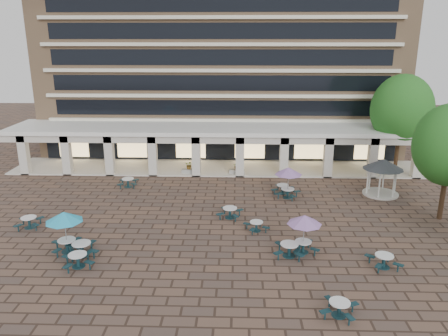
{
  "coord_description": "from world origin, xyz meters",
  "views": [
    {
      "loc": [
        1.89,
        -28.15,
        13.03
      ],
      "look_at": [
        0.88,
        3.0,
        3.64
      ],
      "focal_mm": 35.0,
      "sensor_mm": 36.0,
      "label": 1
    }
  ],
  "objects_px": {
    "picnic_table_2": "(339,307)",
    "picnic_table_3": "(384,260)",
    "gazebo": "(383,168)",
    "picnic_table_1": "(78,259)",
    "planter_right": "(237,170)",
    "planter_left": "(189,169)"
  },
  "relations": [
    {
      "from": "gazebo",
      "to": "planter_right",
      "type": "bearing_deg",
      "value": 156.91
    },
    {
      "from": "picnic_table_1",
      "to": "planter_left",
      "type": "relative_size",
      "value": 1.49
    },
    {
      "from": "picnic_table_2",
      "to": "picnic_table_3",
      "type": "xyz_separation_m",
      "value": [
        3.64,
        4.77,
        0.02
      ]
    },
    {
      "from": "gazebo",
      "to": "planter_right",
      "type": "distance_m",
      "value": 13.6
    },
    {
      "from": "gazebo",
      "to": "picnic_table_1",
      "type": "bearing_deg",
      "value": -148.96
    },
    {
      "from": "picnic_table_2",
      "to": "planter_left",
      "type": "height_order",
      "value": "planter_left"
    },
    {
      "from": "gazebo",
      "to": "planter_left",
      "type": "relative_size",
      "value": 2.25
    },
    {
      "from": "gazebo",
      "to": "planter_right",
      "type": "relative_size",
      "value": 2.25
    },
    {
      "from": "picnic_table_2",
      "to": "picnic_table_3",
      "type": "bearing_deg",
      "value": 74.25
    },
    {
      "from": "planter_left",
      "to": "picnic_table_1",
      "type": "bearing_deg",
      "value": -104.04
    },
    {
      "from": "gazebo",
      "to": "planter_right",
      "type": "xyz_separation_m",
      "value": [
        -12.39,
        5.28,
        -1.86
      ]
    },
    {
      "from": "picnic_table_3",
      "to": "planter_left",
      "type": "distance_m",
      "value": 22.31
    },
    {
      "from": "picnic_table_2",
      "to": "planter_left",
      "type": "bearing_deg",
      "value": 134.99
    },
    {
      "from": "gazebo",
      "to": "planter_left",
      "type": "bearing_deg",
      "value": 162.82
    },
    {
      "from": "picnic_table_1",
      "to": "gazebo",
      "type": "xyz_separation_m",
      "value": [
        21.67,
        13.04,
        1.88
      ]
    },
    {
      "from": "picnic_table_2",
      "to": "planter_right",
      "type": "height_order",
      "value": "planter_right"
    },
    {
      "from": "planter_left",
      "to": "gazebo",
      "type": "bearing_deg",
      "value": -17.18
    },
    {
      "from": "picnic_table_2",
      "to": "gazebo",
      "type": "height_order",
      "value": "gazebo"
    },
    {
      "from": "picnic_table_2",
      "to": "planter_right",
      "type": "distance_m",
      "value": 23.16
    },
    {
      "from": "picnic_table_1",
      "to": "picnic_table_2",
      "type": "distance_m",
      "value": 14.96
    },
    {
      "from": "picnic_table_2",
      "to": "planter_left",
      "type": "xyz_separation_m",
      "value": [
        -9.76,
        22.6,
        0.11
      ]
    },
    {
      "from": "picnic_table_3",
      "to": "gazebo",
      "type": "xyz_separation_m",
      "value": [
        3.68,
        12.55,
        1.88
      ]
    }
  ]
}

